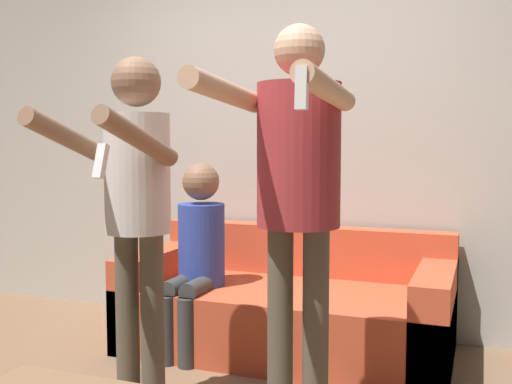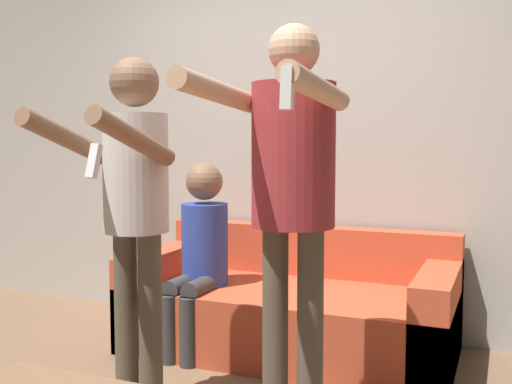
{
  "view_description": "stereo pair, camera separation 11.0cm",
  "coord_description": "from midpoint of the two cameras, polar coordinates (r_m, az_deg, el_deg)",
  "views": [
    {
      "loc": [
        1.23,
        -2.3,
        1.27
      ],
      "look_at": [
        0.13,
        0.57,
        1.01
      ],
      "focal_mm": 42.0,
      "sensor_mm": 36.0,
      "label": 1
    },
    {
      "loc": [
        1.33,
        -2.26,
        1.27
      ],
      "look_at": [
        0.13,
        0.57,
        1.01
      ],
      "focal_mm": 42.0,
      "sensor_mm": 36.0,
      "label": 2
    }
  ],
  "objects": [
    {
      "name": "person_seated",
      "position": [
        3.64,
        -6.52,
        -5.5
      ],
      "size": [
        0.29,
        0.52,
        1.14
      ],
      "color": "#383838",
      "rests_on": "ground_plane"
    },
    {
      "name": "couch",
      "position": [
        3.74,
        2.22,
        -11.06
      ],
      "size": [
        1.93,
        0.93,
        0.72
      ],
      "color": "#C64C2D",
      "rests_on": "ground_plane"
    },
    {
      "name": "person_standing_right",
      "position": [
        2.45,
        2.65,
        1.14
      ],
      "size": [
        0.46,
        0.8,
        1.75
      ],
      "color": "brown",
      "rests_on": "ground_plane"
    },
    {
      "name": "wall_back",
      "position": [
        4.11,
        2.75,
        5.87
      ],
      "size": [
        6.4,
        0.06,
        2.7
      ],
      "color": "#B7B2A8",
      "rests_on": "ground_plane"
    },
    {
      "name": "person_standing_left",
      "position": [
        2.79,
        -12.52,
        -0.27
      ],
      "size": [
        0.42,
        0.7,
        1.66
      ],
      "color": "brown",
      "rests_on": "ground_plane"
    }
  ]
}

